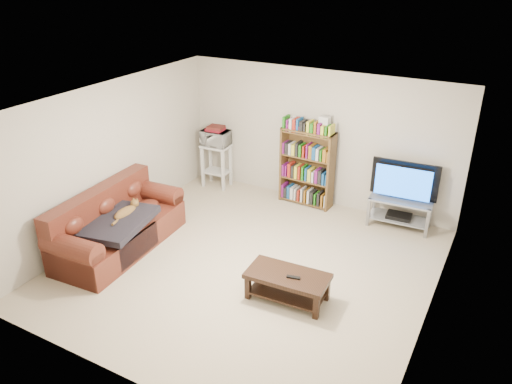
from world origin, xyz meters
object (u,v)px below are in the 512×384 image
Objects in this scene: sofa at (115,228)px; tv_stand at (400,208)px; coffee_table at (288,282)px; bookshelf at (307,167)px.

sofa is 2.18× the size of tv_stand.
bookshelf is at bearing 105.71° from coffee_table.
tv_stand is 0.74× the size of bookshelf.
coffee_table is at bearing -68.52° from bookshelf.
sofa is 4.57m from tv_stand.
bookshelf is (-1.71, 0.06, 0.38)m from tv_stand.
bookshelf reaches higher than coffee_table.
bookshelf is at bearing 174.45° from tv_stand.
coffee_table is at bearing -109.95° from tv_stand.
sofa is 2.05× the size of coffee_table.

